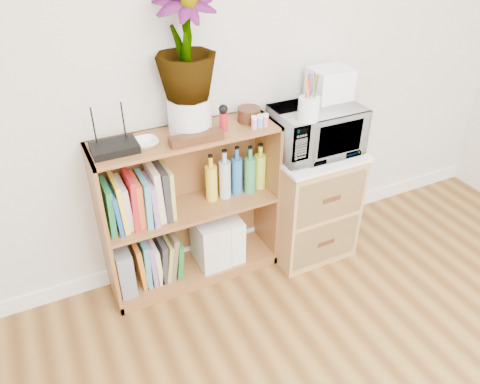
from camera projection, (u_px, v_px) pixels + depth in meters
skirting_board at (236, 238)px, 3.12m from camera, size 4.00×0.02×0.10m
bookshelf at (191, 210)px, 2.65m from camera, size 1.00×0.30×0.95m
wicker_unit at (308, 202)px, 2.94m from camera, size 0.50×0.45×0.70m
microwave at (316, 130)px, 2.65m from camera, size 0.49×0.34×0.27m
pen_cup at (309, 109)px, 2.41m from camera, size 0.11×0.11×0.12m
small_appliance at (330, 84)px, 2.64m from camera, size 0.22×0.19×0.18m
router at (115, 148)px, 2.23m from camera, size 0.22×0.15×0.04m
white_bowl at (145, 143)px, 2.28m from camera, size 0.13×0.13×0.03m
plant_pot at (190, 115)px, 2.37m from camera, size 0.22×0.22×0.19m
potted_plant at (185, 43)px, 2.17m from camera, size 0.30×0.30×0.53m
trinket_box at (196, 138)px, 2.31m from camera, size 0.27×0.07×0.04m
kokeshi_doll at (223, 122)px, 2.40m from camera, size 0.04×0.04×0.10m
wooden_bowl at (249, 114)px, 2.51m from camera, size 0.13×0.13×0.07m
paint_jars at (260, 122)px, 2.44m from camera, size 0.11×0.04×0.06m
file_box at (123, 267)px, 2.64m from camera, size 0.09×0.23×0.29m
magazine_holder_left at (204, 243)px, 2.80m from camera, size 0.10×0.24×0.31m
magazine_holder_mid at (216, 239)px, 2.84m from camera, size 0.09×0.24×0.30m
magazine_holder_right at (231, 235)px, 2.87m from camera, size 0.09×0.23×0.29m
cookbooks at (139, 199)px, 2.46m from camera, size 0.36×0.20×0.31m
liquor_bottles at (244, 172)px, 2.68m from camera, size 0.46×0.07×0.30m
lower_books at (157, 258)px, 2.71m from camera, size 0.27×0.19×0.30m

